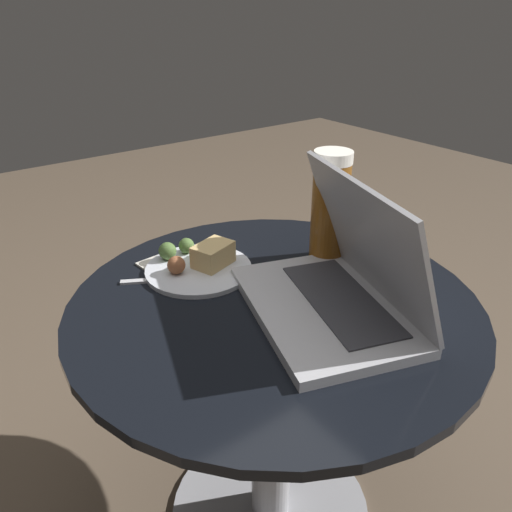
# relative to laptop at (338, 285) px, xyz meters

# --- Properties ---
(ground_plane) EXTENTS (6.00, 6.00, 0.00)m
(ground_plane) POSITION_rel_laptop_xyz_m (-0.09, -0.06, -0.61)
(ground_plane) COLOR brown
(table) EXTENTS (0.72, 0.72, 0.56)m
(table) POSITION_rel_laptop_xyz_m (-0.09, -0.06, -0.22)
(table) COLOR #9E9EA3
(table) RESTS_ON ground_plane
(napkin) EXTENTS (0.18, 0.13, 0.00)m
(napkin) POSITION_rel_laptop_xyz_m (-0.28, -0.14, -0.05)
(napkin) COLOR silver
(napkin) RESTS_ON table
(laptop) EXTENTS (0.39, 0.32, 0.23)m
(laptop) POSITION_rel_laptop_xyz_m (0.00, 0.00, 0.00)
(laptop) COLOR #B2B2B7
(laptop) RESTS_ON table
(beer_glass) EXTENTS (0.07, 0.07, 0.22)m
(beer_glass) POSITION_rel_laptop_xyz_m (-0.14, 0.12, 0.06)
(beer_glass) COLOR brown
(beer_glass) RESTS_ON table
(snack_plate) EXTENTS (0.20, 0.20, 0.05)m
(snack_plate) POSITION_rel_laptop_xyz_m (-0.26, -0.11, -0.03)
(snack_plate) COLOR silver
(snack_plate) RESTS_ON table
(fork) EXTENTS (0.11, 0.17, 0.00)m
(fork) POSITION_rel_laptop_xyz_m (-0.25, -0.16, -0.05)
(fork) COLOR silver
(fork) RESTS_ON table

